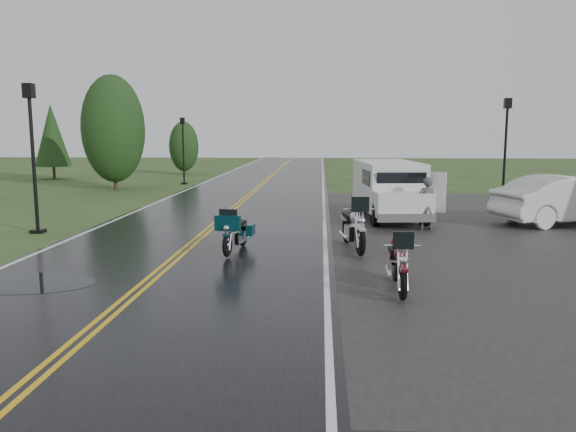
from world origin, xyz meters
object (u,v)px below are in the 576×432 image
Objects in this scene: van_white at (376,195)px; sedan_white at (566,201)px; motorcycle_teal at (227,236)px; person_at_van at (426,204)px; lamp_post_near_left at (33,159)px; lamp_post_far_left at (183,151)px; motorcycle_red at (403,270)px; lamp_post_far_right at (505,151)px; motorcycle_silver at (361,230)px.

van_white is 1.08× the size of sedan_white.
person_at_van is (5.80, 4.60, 0.26)m from motorcycle_teal.
van_white is 1.16× the size of lamp_post_near_left.
lamp_post_near_left is at bearing -91.71° from lamp_post_far_left.
sedan_white is at bearing 55.23° from motorcycle_red.
motorcycle_teal is 0.50× the size of lamp_post_far_left.
lamp_post_far_right reaches higher than motorcycle_teal.
motorcycle_red is 11.86m from sedan_white.
sedan_white is (5.09, 1.49, -0.02)m from person_at_van.
lamp_post_far_left is at bearing 153.22° from lamp_post_far_right.
lamp_post_near_left is (-10.61, 6.93, 1.74)m from motorcycle_red.
person_at_van is 0.36× the size of lamp_post_near_left.
lamp_post_far_right is (4.86, 7.63, 1.52)m from person_at_van.
van_white reaches higher than motorcycle_silver.
van_white is at bearing -38.32° from person_at_van.
motorcycle_silver is at bearing -17.38° from lamp_post_near_left.
motorcycle_red is 0.45× the size of lamp_post_near_left.
motorcycle_silver is at bearing 11.88° from motorcycle_teal.
van_white is 1.32× the size of lamp_post_far_left.
lamp_post_far_left is (-10.42, 15.54, 1.00)m from van_white.
sedan_white is 6.34m from lamp_post_far_right.
sedan_white is at bearing -40.62° from lamp_post_far_left.
lamp_post_far_left is 0.87× the size of lamp_post_far_right.
motorcycle_silver is at bearing 42.96° from person_at_van.
van_white is 1.15× the size of lamp_post_far_right.
lamp_post_far_left is at bearing 88.29° from lamp_post_near_left.
motorcycle_silver is at bearing 108.61° from sedan_white.
lamp_post_near_left reaches higher than lamp_post_far_left.
sedan_white is 1.08× the size of lamp_post_near_left.
van_white is (4.22, 5.19, 0.47)m from motorcycle_teal.
lamp_post_near_left is at bearing 79.47° from sedan_white.
lamp_post_far_left is at bearing 30.26° from sedan_white.
lamp_post_far_right reaches higher than sedan_white.
motorcycle_red is at bearing 59.06° from person_at_van.
lamp_post_far_left reaches higher than motorcycle_teal.
lamp_post_far_right is at bearing -17.01° from sedan_white.
lamp_post_far_left reaches higher than sedan_white.
sedan_white is (10.88, 6.09, 0.23)m from motorcycle_teal.
lamp_post_near_left is (-10.08, 3.16, 1.63)m from motorcycle_silver.
motorcycle_silver is 0.53× the size of lamp_post_near_left.
sedan_white is (6.98, 9.59, 0.21)m from motorcycle_red.
van_white is 3.18× the size of person_at_van.
lamp_post_far_right reaches higher than lamp_post_near_left.
sedan_white is at bearing 178.53° from person_at_van.
motorcycle_red is 12.79m from lamp_post_near_left.
motorcycle_red is 0.42× the size of sedan_white.
sedan_white reaches higher than motorcycle_silver.
motorcycle_silver is (-0.53, 3.77, 0.11)m from motorcycle_red.
sedan_white is at bearing 2.32° from van_white.
lamp_post_far_left is (0.52, 17.31, -0.29)m from lamp_post_near_left.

